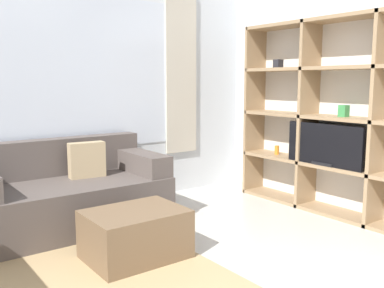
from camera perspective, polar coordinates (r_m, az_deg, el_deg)
name	(u,v)px	position (r m, az deg, el deg)	size (l,w,h in m)	color
wall_back	(57,82)	(4.57, -17.56, 7.88)	(6.03, 0.11, 2.70)	silver
wall_right	(345,83)	(4.76, 19.79, 7.70)	(0.07, 4.48, 2.70)	silver
shelving_unit	(343,119)	(4.57, 19.51, 3.17)	(0.35, 2.47, 2.00)	silver
couch_main	(67,195)	(4.19, -16.33, -6.58)	(1.78, 0.91, 0.81)	#564C47
ottoman	(135,235)	(3.40, -7.56, -11.90)	(0.74, 0.55, 0.39)	brown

